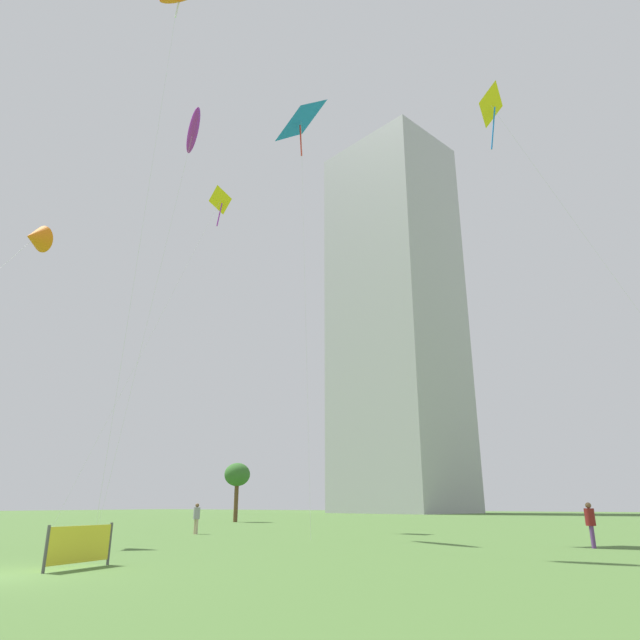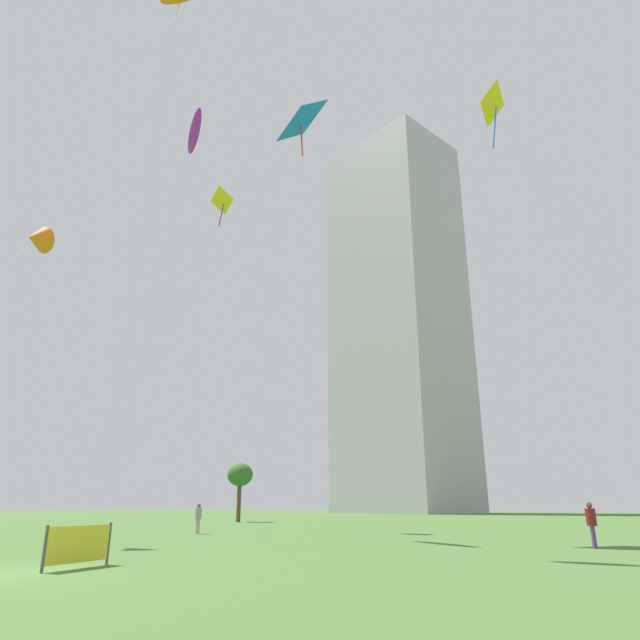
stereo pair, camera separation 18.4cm
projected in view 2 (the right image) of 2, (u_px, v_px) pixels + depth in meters
person_standing_1 at (591, 522)px, 22.42m from camera, size 0.38×0.38×1.73m
person_standing_2 at (198, 516)px, 33.06m from camera, size 0.38×0.38×1.71m
kite_flying_0 at (494, 109)px, 39.74m from camera, size 12.55×2.00×29.59m
kite_flying_1 at (221, 204)px, 47.95m from camera, size 5.25×9.68×27.05m
kite_flying_2 at (302, 122)px, 37.55m from camera, size 3.71×3.31×27.31m
kite_flying_3 at (194, 132)px, 40.63m from camera, size 10.66×4.18×28.08m
kite_flying_4 at (37, 239)px, 30.45m from camera, size 3.96×11.40×16.19m
park_tree_0 at (240, 476)px, 56.34m from camera, size 2.55×2.55×5.61m
distant_highrise_1 at (399, 316)px, 121.60m from camera, size 28.29×24.88×80.62m
event_banner at (79, 544)px, 15.39m from camera, size 0.44×2.33×1.15m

